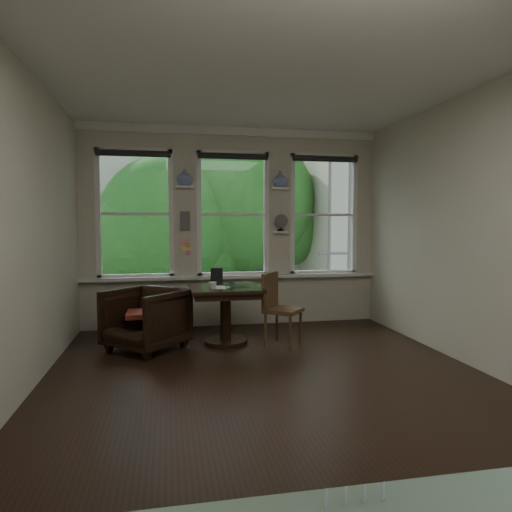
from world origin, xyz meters
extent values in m
plane|color=black|center=(0.00, 0.00, 0.00)|extent=(4.50, 4.50, 0.00)
plane|color=silver|center=(0.00, 0.00, 3.00)|extent=(4.50, 4.50, 0.00)
plane|color=beige|center=(0.00, 2.25, 1.50)|extent=(4.50, 0.00, 4.50)
plane|color=beige|center=(0.00, -2.25, 1.50)|extent=(4.50, 0.00, 4.50)
plane|color=beige|center=(-2.25, 0.00, 1.50)|extent=(0.00, 4.50, 4.50)
plane|color=beige|center=(2.25, 0.00, 1.50)|extent=(0.00, 4.50, 4.50)
cube|color=white|center=(-0.72, 2.15, 2.10)|extent=(0.26, 0.16, 0.03)
cube|color=white|center=(0.72, 2.15, 2.10)|extent=(0.26, 0.16, 0.03)
cube|color=#59544F|center=(-0.72, 2.18, 1.60)|extent=(0.14, 0.06, 0.28)
imported|color=silver|center=(-0.72, 2.15, 2.24)|extent=(0.24, 0.24, 0.25)
imported|color=silver|center=(0.72, 2.15, 2.24)|extent=(0.24, 0.24, 0.25)
imported|color=black|center=(-1.27, 1.01, 0.38)|extent=(1.17, 1.17, 0.77)
cube|color=maroon|center=(-1.27, 1.01, 0.45)|extent=(0.45, 0.45, 0.06)
imported|color=black|center=(-0.15, 1.07, 0.76)|extent=(0.41, 0.36, 0.03)
imported|color=white|center=(-0.45, 0.89, 0.79)|extent=(0.10, 0.10, 0.09)
imported|color=white|center=(-0.25, 0.81, 0.80)|extent=(0.15, 0.15, 0.09)
cube|color=black|center=(-0.35, 1.30, 0.86)|extent=(0.17, 0.11, 0.22)
cube|color=silver|center=(-0.34, 1.02, 0.75)|extent=(0.27, 0.34, 0.00)
camera|label=1|loc=(-0.99, -4.70, 1.55)|focal=32.00mm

